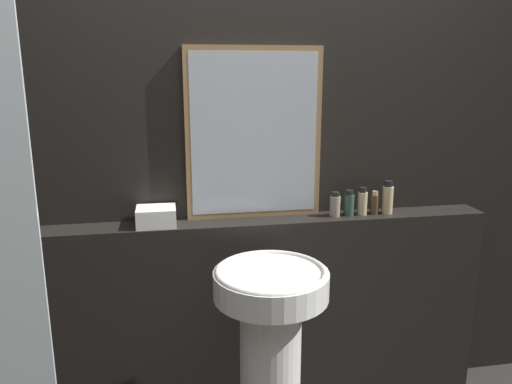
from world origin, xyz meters
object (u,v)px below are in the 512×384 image
pedestal_sink (271,350)px  towel_stack (156,216)px  conditioner_bottle (349,204)px  lotion_bottle (362,202)px  body_wash_bottle (375,203)px  shampoo_bottle (335,205)px  hand_soap_bottle (388,198)px  mirror (254,134)px

pedestal_sink → towel_stack: 0.78m
conditioner_bottle → lotion_bottle: (0.07, 0.00, 0.01)m
towel_stack → conditioner_bottle: (0.92, -0.00, 0.02)m
towel_stack → body_wash_bottle: bearing=0.0°
pedestal_sink → towel_stack: bearing=136.2°
towel_stack → shampoo_bottle: shampoo_bottle is taller
lotion_bottle → hand_soap_bottle: bearing=0.0°
body_wash_bottle → hand_soap_bottle: hand_soap_bottle is taller
towel_stack → shampoo_bottle: bearing=-0.0°
pedestal_sink → conditioner_bottle: bearing=42.1°
mirror → towel_stack: (-0.46, -0.07, -0.36)m
shampoo_bottle → conditioner_bottle: size_ratio=0.95×
pedestal_sink → mirror: 0.97m
pedestal_sink → hand_soap_bottle: 0.94m
lotion_bottle → conditioner_bottle: bearing=-180.0°
towel_stack → conditioner_bottle: conditioner_bottle is taller
pedestal_sink → body_wash_bottle: 0.89m
mirror → hand_soap_bottle: size_ratio=4.85×
pedestal_sink → shampoo_bottle: (0.40, 0.43, 0.48)m
shampoo_bottle → lotion_bottle: 0.14m
conditioner_bottle → pedestal_sink: bearing=-137.9°
mirror → lotion_bottle: 0.63m
towel_stack → hand_soap_bottle: 1.12m
shampoo_bottle → hand_soap_bottle: bearing=0.0°
lotion_bottle → body_wash_bottle: lotion_bottle is taller
lotion_bottle → body_wash_bottle: 0.06m
body_wash_bottle → conditioner_bottle: bearing=-180.0°
pedestal_sink → lotion_bottle: bearing=38.3°
conditioner_bottle → towel_stack: bearing=180.0°
pedestal_sink → body_wash_bottle: body_wash_bottle is taller
mirror → body_wash_bottle: size_ratio=6.88×
shampoo_bottle → hand_soap_bottle: (0.27, 0.00, 0.02)m
mirror → shampoo_bottle: bearing=-9.7°
pedestal_sink → towel_stack: (-0.45, 0.43, 0.47)m
pedestal_sink → towel_stack: size_ratio=5.19×
mirror → shampoo_bottle: size_ratio=6.66×
towel_stack → hand_soap_bottle: size_ratio=1.08×
mirror → shampoo_bottle: (0.39, -0.07, -0.34)m
shampoo_bottle → hand_soap_bottle: hand_soap_bottle is taller
mirror → body_wash_bottle: (0.59, -0.07, -0.35)m
pedestal_sink → mirror: bearing=87.9°
mirror → conditioner_bottle: 0.57m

